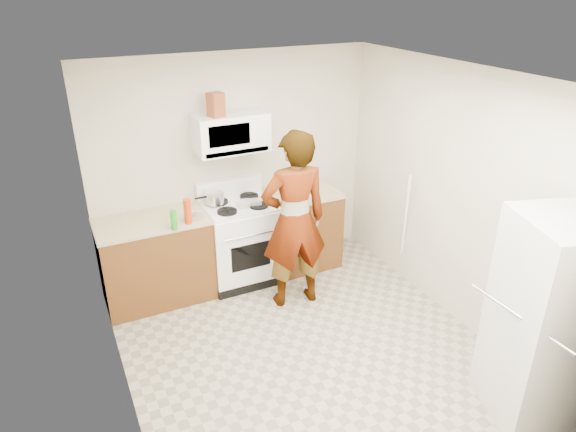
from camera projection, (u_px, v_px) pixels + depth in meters
floor at (309, 351)px, 4.80m from camera, size 3.60×3.60×0.00m
back_wall at (236, 167)px, 5.73m from camera, size 3.20×0.02×2.50m
right_wall at (458, 199)px, 4.89m from camera, size 0.02×3.60×2.50m
cabinet_left at (156, 261)px, 5.41m from camera, size 1.12×0.62×0.90m
counter_left at (151, 221)px, 5.22m from camera, size 1.14×0.64×0.03m
cabinet_right at (301, 230)px, 6.09m from camera, size 0.80×0.62×0.90m
counter_right at (302, 193)px, 5.89m from camera, size 0.82×0.64×0.03m
gas_range at (240, 241)px, 5.76m from camera, size 0.76×0.65×1.13m
microwave at (231, 133)px, 5.35m from camera, size 0.76×0.38×0.40m
person at (294, 221)px, 5.16m from camera, size 0.73×0.52×1.89m
fridge at (551, 322)px, 3.81m from camera, size 0.88×0.88×1.70m
kettle at (296, 181)px, 5.93m from camera, size 0.20×0.20×0.20m
jug at (216, 105)px, 5.10m from camera, size 0.18×0.18×0.24m
saucepan at (215, 198)px, 5.53m from camera, size 0.23×0.23×0.11m
tray at (249, 203)px, 5.54m from camera, size 0.28×0.22×0.05m
bottle_spray at (188, 211)px, 5.09m from camera, size 0.09×0.09×0.26m
bottle_hot_sauce at (188, 215)px, 5.14m from camera, size 0.05×0.05×0.15m
bottle_green_cap at (174, 220)px, 4.98m from camera, size 0.08×0.08×0.20m
pot_lid at (194, 216)px, 5.28m from camera, size 0.28×0.28×0.01m
broom at (405, 226)px, 5.70m from camera, size 0.19×0.23×1.30m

